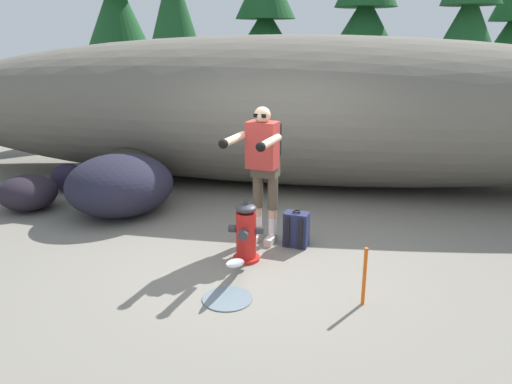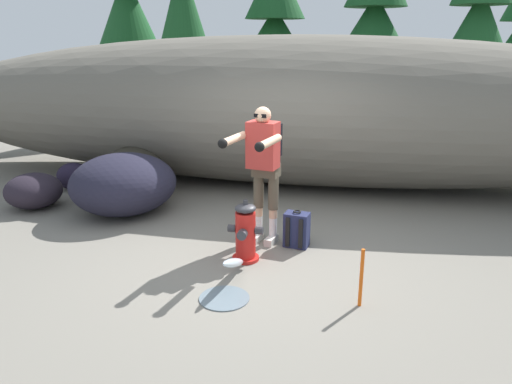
{
  "view_description": "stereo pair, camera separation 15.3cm",
  "coord_description": "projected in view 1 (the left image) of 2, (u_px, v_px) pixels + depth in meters",
  "views": [
    {
      "loc": [
        0.99,
        -5.36,
        2.5
      ],
      "look_at": [
        -0.04,
        0.15,
        0.75
      ],
      "focal_mm": 34.54,
      "sensor_mm": 36.0,
      "label": 1
    },
    {
      "loc": [
        1.14,
        -5.33,
        2.5
      ],
      "look_at": [
        -0.04,
        0.15,
        0.75
      ],
      "focal_mm": 34.54,
      "sensor_mm": 36.0,
      "label": 2
    }
  ],
  "objects": [
    {
      "name": "hydrant_water_jet",
      "position": [
        234.0,
        272.0,
        5.16
      ],
      "size": [
        0.51,
        1.05,
        0.43
      ],
      "color": "silver",
      "rests_on": "ground_plane"
    },
    {
      "name": "spare_backpack",
      "position": [
        296.0,
        229.0,
        6.16
      ],
      "size": [
        0.33,
        0.32,
        0.47
      ],
      "rotation": [
        0.0,
        0.0,
        1.42
      ],
      "color": "#23284C",
      "rests_on": "ground_plane"
    },
    {
      "name": "fire_hydrant",
      "position": [
        246.0,
        233.0,
        5.72
      ],
      "size": [
        0.41,
        0.37,
        0.74
      ],
      "color": "red",
      "rests_on": "ground_plane"
    },
    {
      "name": "pine_tree_far_right",
      "position": [
        469.0,
        20.0,
        11.78
      ],
      "size": [
        2.18,
        2.18,
        5.19
      ],
      "color": "#47331E",
      "rests_on": "ground_plane"
    },
    {
      "name": "dirt_embankment",
      "position": [
        291.0,
        110.0,
        8.69
      ],
      "size": [
        14.76,
        3.2,
        2.57
      ],
      "primitive_type": "ellipsoid",
      "color": "#666056",
      "rests_on": "ground_plane"
    },
    {
      "name": "utility_worker",
      "position": [
        263.0,
        158.0,
        5.97
      ],
      "size": [
        0.64,
        1.03,
        1.74
      ],
      "rotation": [
        0.0,
        0.0,
        -1.77
      ],
      "color": "beige",
      "rests_on": "ground_plane"
    },
    {
      "name": "survey_stake",
      "position": [
        364.0,
        276.0,
        4.76
      ],
      "size": [
        0.04,
        0.04,
        0.6
      ],
      "primitive_type": "cylinder",
      "color": "#E55914",
      "rests_on": "ground_plane"
    },
    {
      "name": "boulder_mid",
      "position": [
        28.0,
        193.0,
        7.45
      ],
      "size": [
        1.02,
        1.01,
        0.54
      ],
      "primitive_type": "ellipsoid",
      "rotation": [
        0.0,
        0.0,
        4.49
      ],
      "color": "#251E28",
      "rests_on": "ground_plane"
    },
    {
      "name": "pine_tree_right",
      "position": [
        365.0,
        19.0,
        14.26
      ],
      "size": [
        2.77,
        2.77,
        5.31
      ],
      "color": "#47331E",
      "rests_on": "ground_plane"
    },
    {
      "name": "ground_plane",
      "position": [
        257.0,
        256.0,
        5.95
      ],
      "size": [
        56.0,
        56.0,
        0.04
      ],
      "primitive_type": "cube",
      "color": "slate"
    },
    {
      "name": "pine_tree_center",
      "position": [
        265.0,
        30.0,
        15.42
      ],
      "size": [
        2.89,
        2.89,
        4.96
      ],
      "color": "#47331E",
      "rests_on": "ground_plane"
    },
    {
      "name": "pine_tree_far_left",
      "position": [
        116.0,
        1.0,
        15.23
      ],
      "size": [
        2.35,
        2.35,
        6.32
      ],
      "color": "#47331E",
      "rests_on": "ground_plane"
    },
    {
      "name": "boulder_outlier",
      "position": [
        68.0,
        178.0,
        8.35
      ],
      "size": [
        0.62,
        0.49,
        0.48
      ],
      "primitive_type": "ellipsoid",
      "rotation": [
        0.0,
        0.0,
        3.18
      ],
      "color": "#211A2D",
      "rests_on": "ground_plane"
    },
    {
      "name": "boulder_small",
      "position": [
        130.0,
        172.0,
        8.08
      ],
      "size": [
        1.36,
        1.36,
        0.81
      ],
      "primitive_type": "ellipsoid",
      "rotation": [
        0.0,
        0.0,
        1.22
      ],
      "color": "#29261F",
      "rests_on": "ground_plane"
    },
    {
      "name": "boulder_large",
      "position": [
        120.0,
        185.0,
        7.19
      ],
      "size": [
        2.1,
        2.08,
        0.91
      ],
      "primitive_type": "ellipsoid",
      "rotation": [
        0.0,
        0.0,
        0.69
      ],
      "color": "#21202F",
      "rests_on": "ground_plane"
    }
  ]
}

